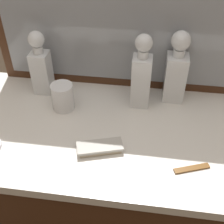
# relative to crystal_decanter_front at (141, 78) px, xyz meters

# --- Properties ---
(dresser) EXTENTS (1.27, 0.61, 0.87)m
(dresser) POSITION_rel_crystal_decanter_front_xyz_m (-0.09, -0.17, -0.56)
(dresser) COLOR #472816
(dresser) RESTS_ON ground_plane
(dresser_mirror) EXTENTS (1.05, 0.03, 0.71)m
(dresser_mirror) POSITION_rel_crystal_decanter_front_xyz_m (-0.09, 0.12, 0.23)
(dresser_mirror) COLOR #472816
(dresser_mirror) RESTS_ON dresser
(crystal_decanter_front) EXTENTS (0.07, 0.07, 0.30)m
(crystal_decanter_front) POSITION_rel_crystal_decanter_front_xyz_m (0.00, 0.00, 0.00)
(crystal_decanter_front) COLOR white
(crystal_decanter_front) RESTS_ON dresser
(crystal_decanter_left) EXTENTS (0.07, 0.07, 0.27)m
(crystal_decanter_left) POSITION_rel_crystal_decanter_front_xyz_m (-0.41, 0.03, -0.01)
(crystal_decanter_left) COLOR white
(crystal_decanter_left) RESTS_ON dresser
(crystal_decanter_far_left) EXTENTS (0.08, 0.08, 0.30)m
(crystal_decanter_far_left) POSITION_rel_crystal_decanter_front_xyz_m (0.13, 0.06, -0.00)
(crystal_decanter_far_left) COLOR white
(crystal_decanter_far_left) RESTS_ON dresser
(crystal_tumbler_front) EXTENTS (0.09, 0.09, 0.11)m
(crystal_tumbler_front) POSITION_rel_crystal_decanter_front_xyz_m (-0.30, -0.07, -0.07)
(crystal_tumbler_front) COLOR white
(crystal_tumbler_front) RESTS_ON dresser
(silver_brush_right) EXTENTS (0.17, 0.10, 0.02)m
(silver_brush_right) POSITION_rel_crystal_decanter_front_xyz_m (-0.12, -0.28, -0.11)
(silver_brush_right) COLOR #B7A88C
(silver_brush_right) RESTS_ON dresser
(tortoiseshell_comb) EXTENTS (0.12, 0.06, 0.01)m
(tortoiseshell_comb) POSITION_rel_crystal_decanter_front_xyz_m (0.19, -0.32, -0.12)
(tortoiseshell_comb) COLOR brown
(tortoiseshell_comb) RESTS_ON dresser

